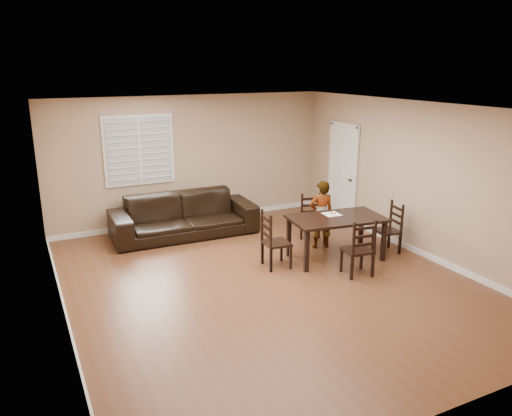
# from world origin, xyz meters

# --- Properties ---
(ground) EXTENTS (7.00, 7.00, 0.00)m
(ground) POSITION_xyz_m (0.00, 0.00, 0.00)
(ground) COLOR #58321E
(ground) RESTS_ON ground
(room) EXTENTS (6.04, 7.04, 2.72)m
(room) POSITION_xyz_m (0.04, 0.18, 1.81)
(room) COLOR tan
(room) RESTS_ON ground
(dining_table) EXTENTS (1.72, 1.10, 0.76)m
(dining_table) POSITION_xyz_m (1.53, 0.35, 0.67)
(dining_table) COLOR black
(dining_table) RESTS_ON ground
(chair_near) EXTENTS (0.50, 0.48, 0.92)m
(chair_near) POSITION_xyz_m (1.66, 1.36, 0.42)
(chair_near) COLOR black
(chair_near) RESTS_ON ground
(chair_far) EXTENTS (0.48, 0.46, 0.96)m
(chair_far) POSITION_xyz_m (1.42, -0.50, 0.44)
(chair_far) COLOR black
(chair_far) RESTS_ON ground
(chair_left) EXTENTS (0.45, 0.48, 0.98)m
(chair_left) POSITION_xyz_m (0.30, 0.49, 0.44)
(chair_left) COLOR black
(chair_left) RESTS_ON ground
(chair_right) EXTENTS (0.45, 0.47, 0.92)m
(chair_right) POSITION_xyz_m (2.66, 0.20, 0.42)
(chair_right) COLOR black
(chair_right) RESTS_ON ground
(child) EXTENTS (0.52, 0.40, 1.27)m
(child) POSITION_xyz_m (1.60, 0.93, 0.64)
(child) COLOR gray
(child) RESTS_ON ground
(napkin) EXTENTS (0.30, 0.30, 0.00)m
(napkin) POSITION_xyz_m (1.55, 0.53, 0.76)
(napkin) COLOR white
(napkin) RESTS_ON dining_table
(donut) EXTENTS (0.10, 0.10, 0.04)m
(donut) POSITION_xyz_m (1.57, 0.52, 0.78)
(donut) COLOR #C88847
(donut) RESTS_ON napkin
(sofa) EXTENTS (2.86, 1.18, 0.83)m
(sofa) POSITION_xyz_m (-0.47, 2.70, 0.41)
(sofa) COLOR black
(sofa) RESTS_ON ground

